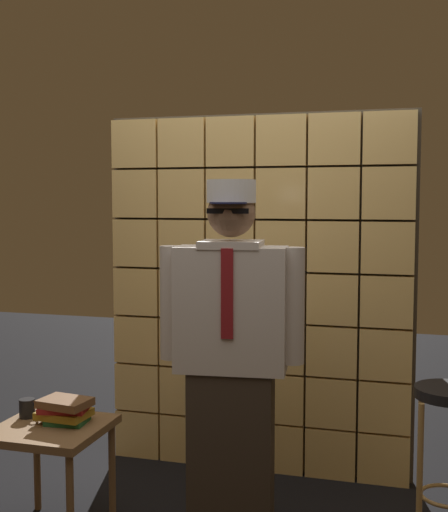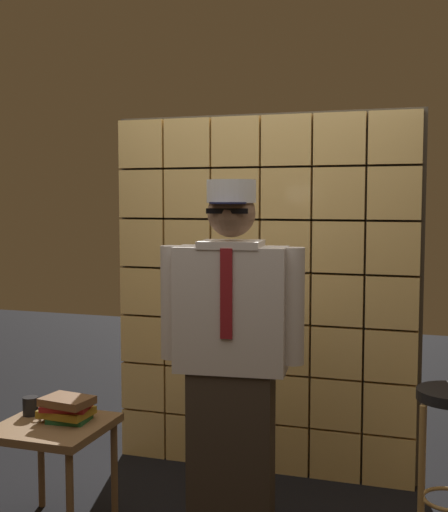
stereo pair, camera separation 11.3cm
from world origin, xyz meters
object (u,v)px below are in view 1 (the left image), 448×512
at_px(side_table, 51,440).
at_px(coffee_mug, 28,408).
at_px(standing_person, 231,356).
at_px(book_stack, 65,410).

relative_size(side_table, coffee_mug, 4.40).
bearing_deg(standing_person, book_stack, -176.98).
bearing_deg(side_table, standing_person, 12.18).
height_order(standing_person, side_table, standing_person).
height_order(standing_person, coffee_mug, standing_person).
xyz_separation_m(standing_person, book_stack, (-0.82, -0.14, -0.30)).
bearing_deg(coffee_mug, side_table, -23.23).
distance_m(side_table, book_stack, 0.16).
xyz_separation_m(side_table, book_stack, (0.05, 0.05, 0.14)).
bearing_deg(book_stack, side_table, -134.29).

